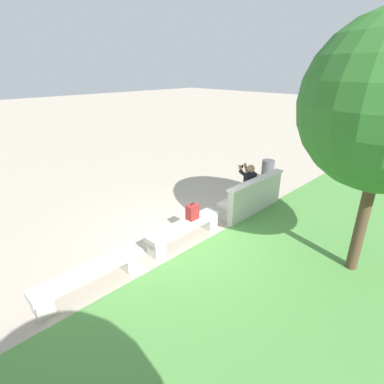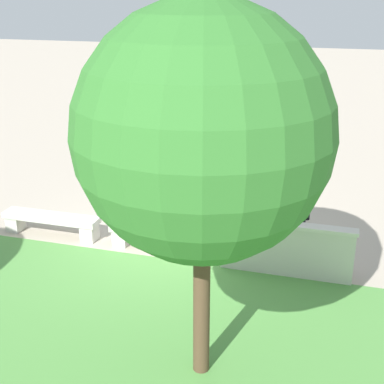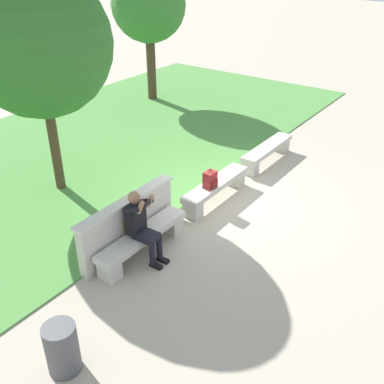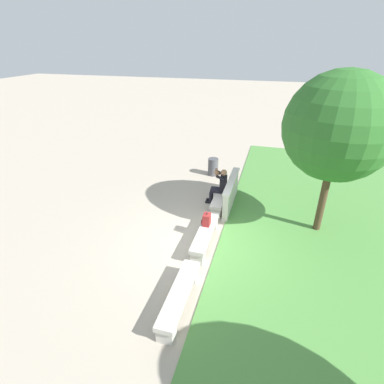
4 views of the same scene
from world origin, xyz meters
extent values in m
plane|color=#B2A593|center=(0.00, 0.00, 0.00)|extent=(80.00, 80.00, 0.00)
cube|color=#518E42|center=(0.00, 4.38, 0.01)|extent=(18.88, 8.00, 0.03)
cube|color=beige|center=(-2.40, 0.00, 0.39)|extent=(2.07, 0.40, 0.12)
cube|color=beige|center=(-3.26, 0.00, 0.17)|extent=(0.28, 0.34, 0.33)
cube|color=beige|center=(-1.55, 0.00, 0.17)|extent=(0.28, 0.34, 0.33)
cube|color=beige|center=(0.00, 0.00, 0.39)|extent=(2.07, 0.40, 0.12)
cube|color=beige|center=(-0.85, 0.00, 0.17)|extent=(0.28, 0.34, 0.33)
cube|color=beige|center=(0.85, 0.00, 0.17)|extent=(0.28, 0.34, 0.33)
cube|color=beige|center=(2.40, 0.00, 0.39)|extent=(2.07, 0.40, 0.12)
cube|color=beige|center=(1.55, 0.00, 0.17)|extent=(0.28, 0.34, 0.33)
cube|color=beige|center=(3.26, 0.00, 0.17)|extent=(0.28, 0.34, 0.33)
cube|color=beige|center=(-2.40, 0.34, 0.47)|extent=(2.28, 0.18, 0.95)
cube|color=beige|center=(-2.40, 0.34, 0.98)|extent=(2.34, 0.24, 0.06)
cube|color=olive|center=(-2.40, 0.24, 0.59)|extent=(0.44, 0.02, 0.22)
cube|color=black|center=(-2.59, -0.45, 0.03)|extent=(0.11, 0.24, 0.06)
cylinder|color=black|center=(-2.59, -0.38, 0.24)|extent=(0.11, 0.11, 0.42)
cube|color=black|center=(-2.39, -0.45, 0.03)|extent=(0.11, 0.24, 0.06)
cylinder|color=black|center=(-2.39, -0.38, 0.24)|extent=(0.11, 0.11, 0.42)
cube|color=black|center=(-2.50, -0.19, 0.51)|extent=(0.32, 0.43, 0.12)
cube|color=black|center=(-2.51, 0.04, 0.79)|extent=(0.35, 0.23, 0.56)
sphere|color=#9E7051|center=(-2.51, 0.04, 1.21)|extent=(0.22, 0.22, 0.22)
cylinder|color=black|center=(-2.70, -0.07, 1.08)|extent=(0.10, 0.31, 0.21)
cylinder|color=#9E7051|center=(-2.63, -0.20, 1.16)|extent=(0.09, 0.19, 0.27)
cylinder|color=black|center=(-2.32, -0.05, 1.08)|extent=(0.10, 0.31, 0.21)
cylinder|color=#9E7051|center=(-2.38, -0.20, 1.16)|extent=(0.11, 0.19, 0.27)
cube|color=black|center=(-2.50, -0.26, 1.20)|extent=(0.15, 0.02, 0.08)
cube|color=maroon|center=(-0.29, -0.03, 0.63)|extent=(0.28, 0.20, 0.36)
cube|color=maroon|center=(-0.29, -0.14, 0.56)|extent=(0.20, 0.06, 0.16)
torus|color=black|center=(-0.29, -0.03, 0.83)|extent=(0.10, 0.02, 0.10)
cylinder|color=#4C3826|center=(4.71, 5.81, 1.23)|extent=(0.31, 0.31, 2.46)
sphere|color=#387A33|center=(4.71, 5.81, 3.20)|extent=(2.47, 2.47, 2.47)
cylinder|color=#4C3826|center=(-1.65, 3.19, 1.18)|extent=(0.21, 0.21, 2.36)
sphere|color=#2D6B28|center=(-1.65, 3.19, 3.25)|extent=(2.96, 2.96, 2.96)
cylinder|color=#4C4C51|center=(-4.94, -0.84, 0.38)|extent=(0.44, 0.44, 0.75)
camera|label=1|loc=(4.22, 4.46, 3.82)|focal=28.00mm
camera|label=2|loc=(-3.16, 8.79, 4.75)|focal=50.00mm
camera|label=3|loc=(-7.27, -4.62, 5.02)|focal=42.00mm
camera|label=4|loc=(6.95, 1.57, 5.31)|focal=28.00mm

